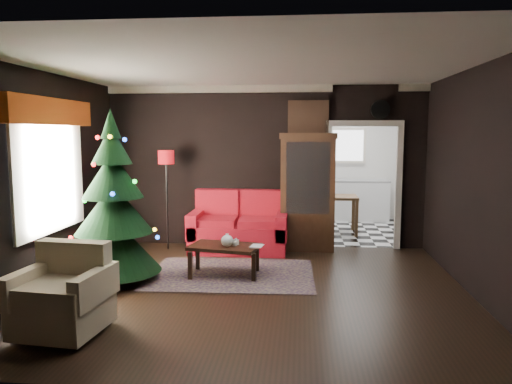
# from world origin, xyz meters

# --- Properties ---
(floor) EXTENTS (5.50, 5.50, 0.00)m
(floor) POSITION_xyz_m (0.00, 0.00, 0.00)
(floor) COLOR black
(floor) RESTS_ON ground
(ceiling) EXTENTS (5.50, 5.50, 0.00)m
(ceiling) POSITION_xyz_m (0.00, 0.00, 2.80)
(ceiling) COLOR white
(ceiling) RESTS_ON ground
(wall_back) EXTENTS (5.50, 0.00, 5.50)m
(wall_back) POSITION_xyz_m (0.00, 2.50, 1.40)
(wall_back) COLOR black
(wall_back) RESTS_ON ground
(wall_front) EXTENTS (5.50, 0.00, 5.50)m
(wall_front) POSITION_xyz_m (0.00, -2.50, 1.40)
(wall_front) COLOR black
(wall_front) RESTS_ON ground
(wall_left) EXTENTS (0.00, 5.50, 5.50)m
(wall_left) POSITION_xyz_m (-2.75, 0.00, 1.40)
(wall_left) COLOR black
(wall_left) RESTS_ON ground
(wall_right) EXTENTS (0.00, 5.50, 5.50)m
(wall_right) POSITION_xyz_m (2.75, 0.00, 1.40)
(wall_right) COLOR black
(wall_right) RESTS_ON ground
(doorway) EXTENTS (1.10, 0.10, 2.10)m
(doorway) POSITION_xyz_m (1.70, 2.50, 1.05)
(doorway) COLOR beige
(doorway) RESTS_ON ground
(left_window) EXTENTS (0.05, 1.60, 1.40)m
(left_window) POSITION_xyz_m (-2.71, 0.20, 1.45)
(left_window) COLOR white
(left_window) RESTS_ON wall_left
(valance) EXTENTS (0.12, 2.10, 0.35)m
(valance) POSITION_xyz_m (-2.63, 0.20, 2.27)
(valance) COLOR #88330C
(valance) RESTS_ON wall_left
(kitchen_floor) EXTENTS (3.00, 3.00, 0.00)m
(kitchen_floor) POSITION_xyz_m (1.70, 4.00, 0.00)
(kitchen_floor) COLOR white
(kitchen_floor) RESTS_ON ground
(kitchen_window) EXTENTS (0.70, 0.06, 0.70)m
(kitchen_window) POSITION_xyz_m (1.70, 5.45, 1.70)
(kitchen_window) COLOR white
(kitchen_window) RESTS_ON ground
(rug) EXTENTS (2.35, 1.74, 0.01)m
(rug) POSITION_xyz_m (-0.32, 0.65, 0.01)
(rug) COLOR #4B2F40
(rug) RESTS_ON ground
(loveseat) EXTENTS (1.70, 0.90, 1.00)m
(loveseat) POSITION_xyz_m (-0.40, 2.05, 0.50)
(loveseat) COLOR maroon
(loveseat) RESTS_ON ground
(curio_cabinet) EXTENTS (0.90, 0.45, 1.90)m
(curio_cabinet) POSITION_xyz_m (0.75, 2.27, 0.95)
(curio_cabinet) COLOR black
(curio_cabinet) RESTS_ON ground
(floor_lamp) EXTENTS (0.39, 0.39, 1.73)m
(floor_lamp) POSITION_xyz_m (-1.64, 2.07, 0.83)
(floor_lamp) COLOR black
(floor_lamp) RESTS_ON ground
(christmas_tree) EXTENTS (1.62, 1.62, 2.35)m
(christmas_tree) POSITION_xyz_m (-1.85, 0.23, 1.05)
(christmas_tree) COLOR black
(christmas_tree) RESTS_ON ground
(armchair) EXTENTS (0.90, 0.90, 0.83)m
(armchair) POSITION_xyz_m (-1.70, -1.54, 0.46)
(armchair) COLOR tan
(armchair) RESTS_ON ground
(coffee_table) EXTENTS (1.03, 0.73, 0.42)m
(coffee_table) POSITION_xyz_m (-0.41, 0.59, 0.22)
(coffee_table) COLOR black
(coffee_table) RESTS_ON rug
(teapot) EXTENTS (0.25, 0.25, 0.18)m
(teapot) POSITION_xyz_m (-0.36, 0.49, 0.53)
(teapot) COLOR white
(teapot) RESTS_ON coffee_table
(cup_a) EXTENTS (0.09, 0.09, 0.07)m
(cup_a) POSITION_xyz_m (-0.25, 0.65, 0.47)
(cup_a) COLOR white
(cup_a) RESTS_ON coffee_table
(cup_b) EXTENTS (0.08, 0.08, 0.05)m
(cup_b) POSITION_xyz_m (-0.26, 0.58, 0.46)
(cup_b) COLOR silver
(cup_b) RESTS_ON coffee_table
(book) EXTENTS (0.17, 0.04, 0.22)m
(book) POSITION_xyz_m (-0.04, 0.54, 0.55)
(book) COLOR tan
(book) RESTS_ON coffee_table
(wall_clock) EXTENTS (0.32, 0.32, 0.06)m
(wall_clock) POSITION_xyz_m (1.95, 2.45, 2.38)
(wall_clock) COLOR white
(wall_clock) RESTS_ON wall_back
(painting) EXTENTS (0.62, 0.05, 0.52)m
(painting) POSITION_xyz_m (0.75, 2.46, 2.25)
(painting) COLOR #A06C42
(painting) RESTS_ON wall_back
(kitchen_counter) EXTENTS (1.80, 0.60, 0.90)m
(kitchen_counter) POSITION_xyz_m (1.70, 5.20, 0.45)
(kitchen_counter) COLOR white
(kitchen_counter) RESTS_ON ground
(kitchen_table) EXTENTS (0.70, 0.70, 0.75)m
(kitchen_table) POSITION_xyz_m (1.40, 3.70, 0.38)
(kitchen_table) COLOR brown
(kitchen_table) RESTS_ON ground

